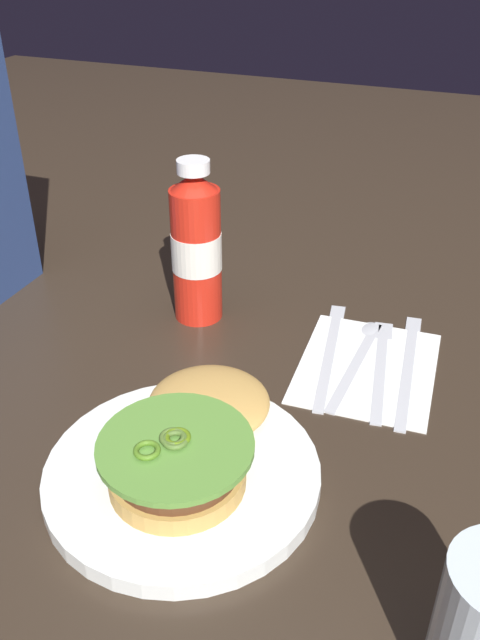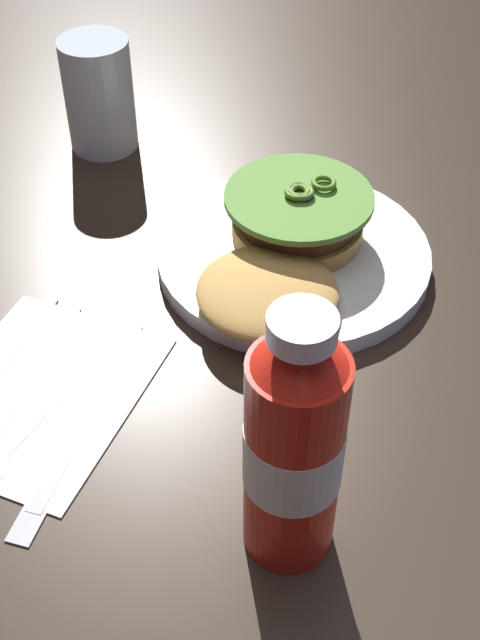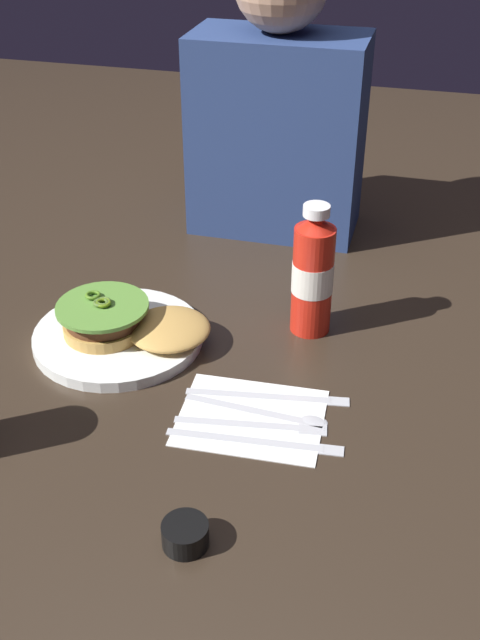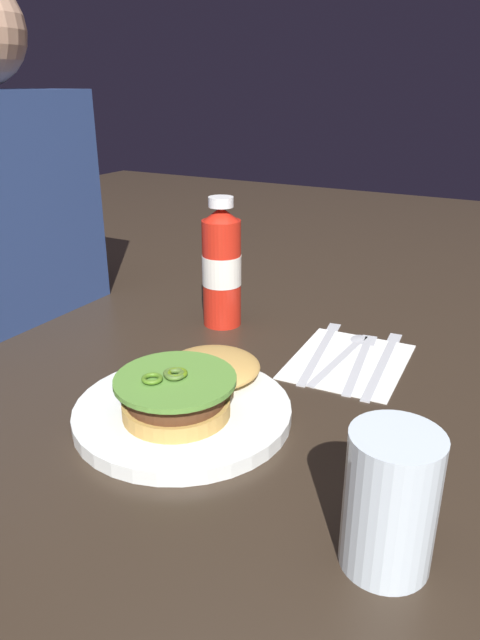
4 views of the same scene
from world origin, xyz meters
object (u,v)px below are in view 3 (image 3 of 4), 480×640
at_px(steak_knife, 266,440).
at_px(spoon_utensil, 275,412).
at_px(fork_utensil, 264,424).
at_px(diner_person, 278,110).
at_px(burger_sandwich, 128,322).
at_px(butter_knife, 278,395).
at_px(condiment_cup, 185,534).
at_px(ketchup_bottle, 313,274).
at_px(napkin, 251,417).
at_px(dinner_plate, 118,336).

xyz_separation_m(steak_knife, spoon_utensil, (-0.00, 0.06, 0.00)).
relative_size(steak_knife, fork_utensil, 1.14).
relative_size(fork_utensil, diner_person, 0.39).
xyz_separation_m(burger_sandwich, butter_knife, (0.24, -0.07, -0.03)).
distance_m(steak_knife, butter_knife, 0.09).
height_order(steak_knife, diner_person, diner_person).
xyz_separation_m(condiment_cup, steak_knife, (0.05, 0.17, -0.01)).
relative_size(burger_sandwich, condiment_cup, 4.39).
height_order(ketchup_bottle, condiment_cup, ketchup_bottle).
relative_size(napkin, butter_knife, 0.85).
height_order(condiment_cup, diner_person, diner_person).
bearing_deg(fork_utensil, butter_knife, 85.22).
bearing_deg(ketchup_bottle, fork_utensil, -93.74).
bearing_deg(steak_knife, dinner_plate, 148.33).
relative_size(spoon_utensil, diner_person, 0.38).
relative_size(steak_knife, diner_person, 0.44).
distance_m(fork_utensil, butter_knife, 0.06).
relative_size(ketchup_bottle, diner_person, 0.40).
bearing_deg(burger_sandwich, napkin, -29.00).
distance_m(steak_knife, diner_person, 0.65).
bearing_deg(spoon_utensil, diner_person, 102.67).
xyz_separation_m(condiment_cup, fork_utensil, (0.04, 0.20, -0.01)).
xyz_separation_m(dinner_plate, butter_knife, (0.26, -0.07, -0.00)).
distance_m(burger_sandwich, butter_knife, 0.25).
bearing_deg(diner_person, dinner_plate, -107.55).
height_order(dinner_plate, steak_knife, dinner_plate).
distance_m(burger_sandwich, fork_utensil, 0.27).
relative_size(burger_sandwich, fork_utensil, 1.14).
bearing_deg(burger_sandwich, fork_utensil, -29.21).
bearing_deg(diner_person, ketchup_bottle, -68.86).
xyz_separation_m(napkin, spoon_utensil, (0.03, 0.01, 0.00)).
bearing_deg(fork_utensil, diner_person, 101.25).
distance_m(burger_sandwich, spoon_utensil, 0.27).
xyz_separation_m(butter_knife, diner_person, (-0.12, 0.51, 0.22)).
bearing_deg(condiment_cup, dinner_plate, 122.58).
height_order(condiment_cup, napkin, condiment_cup).
distance_m(burger_sandwich, ketchup_bottle, 0.28).
relative_size(condiment_cup, diner_person, 0.10).
distance_m(ketchup_bottle, diner_person, 0.38).
height_order(burger_sandwich, ketchup_bottle, ketchup_bottle).
relative_size(burger_sandwich, diner_person, 0.44).
bearing_deg(steak_knife, burger_sandwich, 146.57).
bearing_deg(condiment_cup, burger_sandwich, 120.45).
height_order(ketchup_bottle, steak_knife, ketchup_bottle).
height_order(steak_knife, fork_utensil, same).
distance_m(dinner_plate, burger_sandwich, 0.03).
bearing_deg(burger_sandwich, condiment_cup, -59.55).
bearing_deg(condiment_cup, napkin, 85.32).
relative_size(dinner_plate, diner_person, 0.49).
relative_size(burger_sandwich, steak_knife, 1.00).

